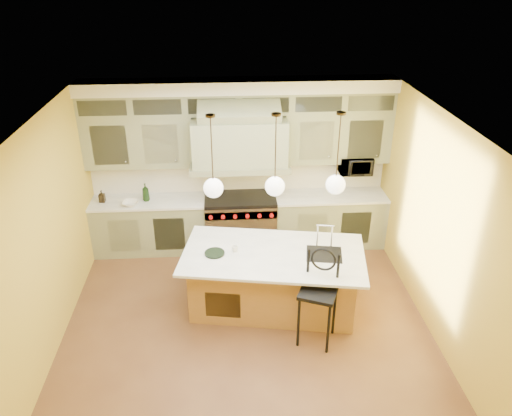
{
  "coord_description": "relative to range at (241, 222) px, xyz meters",
  "views": [
    {
      "loc": [
        -0.24,
        -5.43,
        4.62
      ],
      "look_at": [
        0.17,
        0.7,
        1.48
      ],
      "focal_mm": 35.0,
      "sensor_mm": 36.0,
      "label": 1
    }
  ],
  "objects": [
    {
      "name": "microwave",
      "position": [
        1.95,
        0.11,
        0.96
      ],
      "size": [
        0.54,
        0.37,
        0.3
      ],
      "primitive_type": "imported",
      "color": "black",
      "rests_on": "back_cabinetry"
    },
    {
      "name": "counter_stool",
      "position": [
        0.91,
        -2.44,
        0.27
      ],
      "size": [
        0.6,
        0.6,
        1.31
      ],
      "rotation": [
        0.0,
        0.0,
        -0.4
      ],
      "color": "black",
      "rests_on": "floor"
    },
    {
      "name": "floor",
      "position": [
        0.0,
        -2.14,
        -0.49
      ],
      "size": [
        5.0,
        5.0,
        0.0
      ],
      "primitive_type": "plane",
      "color": "#55331D",
      "rests_on": "ground"
    },
    {
      "name": "cup",
      "position": [
        -0.14,
        -1.65,
        0.48
      ],
      "size": [
        0.1,
        0.1,
        0.08
      ],
      "primitive_type": "imported",
      "rotation": [
        0.0,
        0.0,
        -0.12
      ],
      "color": "silver",
      "rests_on": "kitchen_island"
    },
    {
      "name": "pendant_left",
      "position": [
        -0.4,
        -1.69,
        1.46
      ],
      "size": [
        0.26,
        0.26,
        1.11
      ],
      "color": "#2D2319",
      "rests_on": "ceiling"
    },
    {
      "name": "wall_back",
      "position": [
        0.0,
        0.36,
        0.96
      ],
      "size": [
        5.0,
        0.0,
        5.0
      ],
      "primitive_type": "plane",
      "rotation": [
        1.57,
        0.0,
        0.0
      ],
      "color": "gold",
      "rests_on": "ground"
    },
    {
      "name": "range",
      "position": [
        0.0,
        0.0,
        0.0
      ],
      "size": [
        1.2,
        0.74,
        0.96
      ],
      "color": "silver",
      "rests_on": "floor"
    },
    {
      "name": "wall_right",
      "position": [
        2.5,
        -2.14,
        0.96
      ],
      "size": [
        0.0,
        5.0,
        5.0
      ],
      "primitive_type": "plane",
      "rotation": [
        1.57,
        0.0,
        -1.57
      ],
      "color": "gold",
      "rests_on": "ground"
    },
    {
      "name": "back_cabinetry",
      "position": [
        0.0,
        0.09,
        0.94
      ],
      "size": [
        5.0,
        0.77,
        2.9
      ],
      "color": "gray",
      "rests_on": "floor"
    },
    {
      "name": "pendant_center",
      "position": [
        0.4,
        -1.69,
        1.46
      ],
      "size": [
        0.26,
        0.26,
        1.11
      ],
      "color": "#2D2319",
      "rests_on": "ceiling"
    },
    {
      "name": "oil_bottle_a",
      "position": [
        -1.57,
        0.01,
        0.61
      ],
      "size": [
        0.13,
        0.13,
        0.3
      ],
      "primitive_type": "imported",
      "rotation": [
        0.0,
        0.0,
        0.15
      ],
      "color": "black",
      "rests_on": "back_cabinetry"
    },
    {
      "name": "fruit_bowl",
      "position": [
        -1.8,
        -0.14,
        0.49
      ],
      "size": [
        0.3,
        0.3,
        0.06
      ],
      "primitive_type": "imported",
      "rotation": [
        0.0,
        0.0,
        -0.13
      ],
      "color": "white",
      "rests_on": "back_cabinetry"
    },
    {
      "name": "wall_left",
      "position": [
        -2.5,
        -2.14,
        0.96
      ],
      "size": [
        0.0,
        5.0,
        5.0
      ],
      "primitive_type": "plane",
      "rotation": [
        1.57,
        0.0,
        1.57
      ],
      "color": "gold",
      "rests_on": "ground"
    },
    {
      "name": "ceiling",
      "position": [
        0.0,
        -2.14,
        2.41
      ],
      "size": [
        5.0,
        5.0,
        0.0
      ],
      "primitive_type": "plane",
      "rotation": [
        3.14,
        0.0,
        0.0
      ],
      "color": "white",
      "rests_on": "wall_back"
    },
    {
      "name": "oil_bottle_b",
      "position": [
        -2.29,
        0.01,
        0.56
      ],
      "size": [
        0.1,
        0.1,
        0.21
      ],
      "primitive_type": "imported",
      "rotation": [
        0.0,
        0.0,
        -0.07
      ],
      "color": "black",
      "rests_on": "back_cabinetry"
    },
    {
      "name": "pendant_right",
      "position": [
        1.2,
        -1.69,
        1.46
      ],
      "size": [
        0.26,
        0.26,
        1.11
      ],
      "color": "#2D2319",
      "rests_on": "ceiling"
    },
    {
      "name": "wall_front",
      "position": [
        0.0,
        -4.64,
        0.96
      ],
      "size": [
        5.0,
        0.0,
        5.0
      ],
      "primitive_type": "plane",
      "rotation": [
        -1.57,
        0.0,
        0.0
      ],
      "color": "gold",
      "rests_on": "ground"
    },
    {
      "name": "kitchen_island",
      "position": [
        0.4,
        -1.7,
        -0.01
      ],
      "size": [
        2.7,
        1.73,
        1.35
      ],
      "rotation": [
        0.0,
        0.0,
        -0.17
      ],
      "color": "olive",
      "rests_on": "floor"
    }
  ]
}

